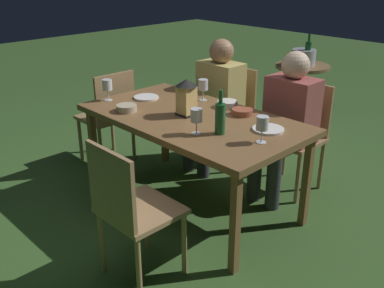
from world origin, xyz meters
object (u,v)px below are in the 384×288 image
plate_a (268,129)px  bowl_bread (242,112)px  bowl_salad (127,108)px  bowl_olives (227,104)px  wine_glass_c (262,125)px  person_in_mustard (215,99)px  dining_table (192,123)px  person_in_rust (286,119)px  green_bottle_on_table (220,118)px  chair_side_left_a (299,131)px  lantern_centerpiece (187,95)px  wine_glass_a (107,86)px  side_table (301,85)px  chair_head_far (109,113)px  ice_bucket (304,56)px  chair_side_left_b (230,110)px  wine_glass_b (196,117)px  plate_b (146,97)px  chair_side_right_a (131,207)px  wine_glass_d (203,86)px

plate_a → bowl_bread: (0.32, -0.12, 0.02)m
bowl_salad → bowl_olives: bearing=-126.9°
wine_glass_c → bowl_salad: wine_glass_c is taller
person_in_mustard → dining_table: bearing=119.8°
person_in_rust → green_bottle_on_table: 0.78m
chair_side_left_a → plate_a: chair_side_left_a is taller
person_in_rust → lantern_centerpiece: size_ratio=4.34×
wine_glass_a → bowl_bread: 1.09m
person_in_rust → side_table: size_ratio=1.68×
chair_head_far → ice_bucket: 2.27m
wine_glass_c → ice_bucket: bearing=-63.2°
chair_side_left_a → green_bottle_on_table: size_ratio=3.00×
plate_a → chair_side_left_b: bearing=-36.4°
wine_glass_b → ice_bucket: ice_bucket is taller
wine_glass_b → plate_b: 0.88m
chair_side_right_a → bowl_salad: size_ratio=5.75×
chair_side_left_a → green_bottle_on_table: 1.02m
chair_side_left_b → side_table: bearing=-85.8°
person_in_mustard → side_table: person_in_mustard is taller
wine_glass_d → bowl_salad: size_ratio=1.12×
person_in_mustard → bowl_salad: 0.93m
plate_a → ice_bucket: bearing=-63.1°
side_table → chair_side_right_a: bearing=105.5°
wine_glass_b → plate_a: wine_glass_b is taller
wine_glass_a → plate_b: bearing=-123.9°
chair_head_far → chair_side_left_b: (-0.70, -0.84, 0.00)m
wine_glass_a → ice_bucket: (-0.27, -2.38, -0.07)m
lantern_centerpiece → plate_b: bearing=-5.3°
chair_head_far → side_table: chair_head_far is taller
wine_glass_a → plate_a: (-1.29, -0.37, -0.11)m
lantern_centerpiece → plate_a: size_ratio=1.27×
dining_table → person_in_mustard: bearing=-60.2°
bowl_bread → wine_glass_b: bearing=94.1°
lantern_centerpiece → green_bottle_on_table: green_bottle_on_table is taller
wine_glass_d → bowl_bread: size_ratio=1.11×
chair_head_far → person_in_mustard: size_ratio=0.76×
bowl_salad → dining_table: bearing=-146.5°
green_bottle_on_table → bowl_olives: bearing=-53.4°
plate_a → bowl_salad: size_ratio=1.38×
chair_side_right_a → plate_a: (-0.19, -1.00, 0.25)m
person_in_rust → side_table: person_in_rust is taller
dining_table → chair_side_left_a: bearing=-113.7°
person_in_rust → plate_a: 0.53m
green_bottle_on_table → person_in_mustard: bearing=-45.6°
chair_side_left_b → wine_glass_d: bearing=107.1°
person_in_rust → green_bottle_on_table: person_in_rust is taller
person_in_rust → chair_head_far: bearing=24.2°
wine_glass_d → ice_bucket: (0.25, -1.84, -0.07)m
lantern_centerpiece → chair_head_far: bearing=-0.7°
wine_glass_c → bowl_bread: bearing=-37.3°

